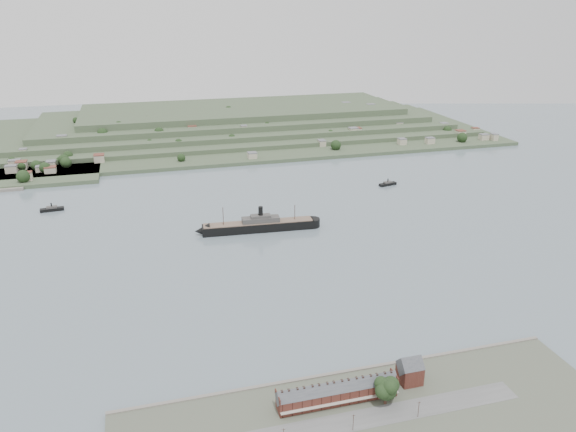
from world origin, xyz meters
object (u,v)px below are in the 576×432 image
object	(u,v)px
steamship	(255,226)
fig_tree	(387,388)
terrace_row	(337,392)
gabled_building	(410,370)

from	to	relation	value
steamship	fig_tree	world-z (taller)	steamship
terrace_row	steamship	world-z (taller)	steamship
steamship	fig_tree	bearing A→B (deg)	-87.02
gabled_building	steamship	world-z (taller)	steamship
gabled_building	steamship	xyz separation A→B (m)	(-28.51, 206.26, -3.76)
fig_tree	steamship	bearing A→B (deg)	92.98
terrace_row	gabled_building	xyz separation A→B (m)	(37.50, 4.02, 1.34)
gabled_building	fig_tree	distance (m)	20.84
terrace_row	steamship	bearing A→B (deg)	87.55
gabled_building	steamship	size ratio (longest dim) A/B	0.14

